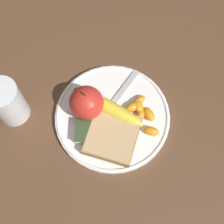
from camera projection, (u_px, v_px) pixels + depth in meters
The scene contains 16 objects.
ground_plane at pixel (112, 118), 0.66m from camera, with size 3.00×3.00×0.00m, color brown.
plate at pixel (112, 116), 0.65m from camera, with size 0.24×0.24×0.01m.
juice_glass at pixel (8, 103), 0.62m from camera, with size 0.07×0.07×0.10m.
apple at pixel (86, 103), 0.62m from camera, with size 0.07×0.07×0.08m.
banana at pixel (107, 107), 0.64m from camera, with size 0.11×0.15×0.03m.
bread_slice at pixel (112, 135), 0.62m from camera, with size 0.13×0.12×0.02m.
fork at pixel (107, 111), 0.65m from camera, with size 0.17×0.13×0.00m.
jam_packet at pixel (84, 132), 0.62m from camera, with size 0.05×0.04×0.02m.
orange_segment_0 at pixel (126, 121), 0.63m from camera, with size 0.03×0.03×0.02m.
orange_segment_1 at pixel (132, 107), 0.64m from camera, with size 0.03×0.04×0.02m.
orange_segment_2 at pixel (140, 114), 0.64m from camera, with size 0.03×0.02×0.02m.
orange_segment_3 at pixel (138, 106), 0.64m from camera, with size 0.04×0.03×0.02m.
orange_segment_4 at pixel (139, 100), 0.65m from camera, with size 0.03×0.03×0.01m.
orange_segment_5 at pixel (151, 131), 0.62m from camera, with size 0.03×0.03×0.02m.
orange_segment_6 at pixel (122, 126), 0.63m from camera, with size 0.03×0.02×0.02m.
orange_segment_7 at pixel (148, 114), 0.64m from camera, with size 0.04×0.03×0.02m.
Camera 1 is at (-0.24, -0.00, 0.61)m, focal length 50.00 mm.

